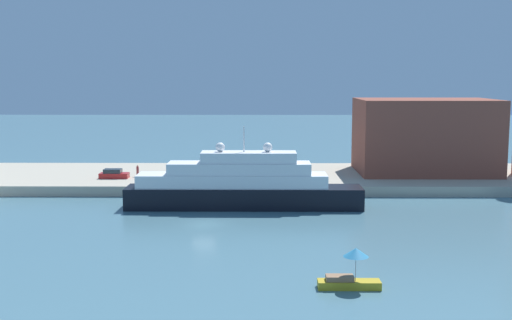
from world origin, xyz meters
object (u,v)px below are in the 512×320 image
at_px(harbor_building, 425,136).
at_px(parked_car, 114,174).
at_px(person_figure, 138,171).
at_px(mooring_bollard, 196,182).
at_px(large_yacht, 241,186).
at_px(small_motorboat, 350,273).

xyz_separation_m(harbor_building, parked_car, (-46.60, -6.06, -5.07)).
relative_size(person_figure, mooring_bollard, 1.93).
xyz_separation_m(harbor_building, person_figure, (-43.42, -4.47, -4.85)).
height_order(harbor_building, mooring_bollard, harbor_building).
xyz_separation_m(large_yacht, parked_car, (-19.00, 14.20, -0.79)).
bearing_deg(person_figure, mooring_bollard, -38.38).
bearing_deg(mooring_bollard, harbor_building, 19.36).
bearing_deg(parked_car, small_motorboat, -57.47).
xyz_separation_m(large_yacht, person_figure, (-15.82, 15.78, -0.57)).
xyz_separation_m(harbor_building, mooring_bollard, (-33.99, -11.94, -5.20)).
bearing_deg(mooring_bollard, small_motorboat, -67.78).
relative_size(parked_car, person_figure, 2.42).
bearing_deg(harbor_building, person_figure, -174.12).
bearing_deg(parked_car, harbor_building, 7.40).
bearing_deg(harbor_building, small_motorboat, -109.86).
xyz_separation_m(person_figure, mooring_bollard, (9.43, -7.47, -0.35)).
relative_size(large_yacht, mooring_bollard, 32.49).
distance_m(large_yacht, small_motorboat, 31.70).
height_order(large_yacht, small_motorboat, large_yacht).
height_order(small_motorboat, parked_car, small_motorboat).
bearing_deg(mooring_bollard, parked_car, 154.96).
height_order(person_figure, mooring_bollard, person_figure).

